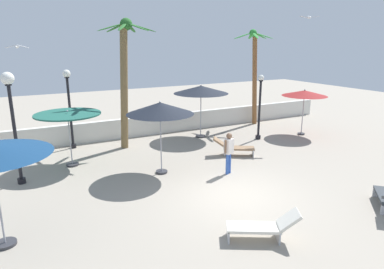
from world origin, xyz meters
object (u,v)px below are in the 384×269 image
patio_umbrella_1 (201,90)px  seagull_1 (17,47)px  lamp_post_0 (260,104)px  lamp_post_1 (69,101)px  palm_tree_2 (125,71)px  guest_0 (229,149)px  patio_umbrella_4 (305,93)px  lamp_post_2 (12,109)px  lounge_chair_2 (234,147)px  patio_umbrella_0 (160,109)px  lounge_chair_1 (263,226)px  patio_umbrella_3 (68,117)px  palm_tree_0 (254,67)px  seagull_2 (309,17)px

patio_umbrella_1 → seagull_1: bearing=163.7°
lamp_post_0 → lamp_post_1: size_ratio=0.90×
palm_tree_2 → lamp_post_0: bearing=-15.7°
lamp_post_1 → guest_0: (4.83, -6.43, -1.32)m
patio_umbrella_4 → lamp_post_0: lamp_post_0 is taller
lamp_post_2 → guest_0: lamp_post_2 is taller
lounge_chair_2 → seagull_1: seagull_1 is taller
patio_umbrella_0 → lamp_post_1: lamp_post_1 is taller
lounge_chair_1 → palm_tree_2: bearing=93.2°
patio_umbrella_3 → lamp_post_0: (9.53, -0.43, -0.21)m
palm_tree_0 → lounge_chair_1: bearing=-126.4°
patio_umbrella_4 → seagull_2: seagull_2 is taller
palm_tree_0 → lamp_post_0: (-1.87, -2.99, -1.69)m
lamp_post_2 → lounge_chair_2: 9.13m
patio_umbrella_1 → patio_umbrella_3: (-6.99, -1.37, -0.50)m
patio_umbrella_4 → lounge_chair_2: (-5.49, -1.26, -1.93)m
palm_tree_0 → lounge_chair_2: palm_tree_0 is taller
lamp_post_0 → guest_0: 5.52m
patio_umbrella_4 → lounge_chair_2: size_ratio=1.36×
patio_umbrella_1 → seagull_1: (-8.41, 2.46, 2.25)m
lamp_post_2 → seagull_2: size_ratio=4.27×
patio_umbrella_0 → lounge_chair_2: patio_umbrella_0 is taller
patio_umbrella_0 → palm_tree_2: bearing=91.3°
lamp_post_1 → lounge_chair_1: (2.99, -10.79, -1.93)m
palm_tree_0 → lamp_post_2: palm_tree_0 is taller
palm_tree_2 → lamp_post_1: palm_tree_2 is taller
lamp_post_1 → lounge_chair_1: size_ratio=2.00×
lamp_post_1 → seagull_2: size_ratio=4.00×
patio_umbrella_0 → patio_umbrella_3: bearing=139.7°
patio_umbrella_4 → seagull_2: 4.00m
palm_tree_0 → patio_umbrella_4: bearing=-75.5°
patio_umbrella_1 → palm_tree_0: 4.66m
patio_umbrella_1 → palm_tree_2: (-4.08, 0.06, 1.13)m
lounge_chair_1 → palm_tree_0: bearing=53.6°
palm_tree_0 → lamp_post_1: palm_tree_0 is taller
guest_0 → seagull_2: (6.31, 2.53, 5.23)m
palm_tree_2 → patio_umbrella_1: bearing=-0.9°
patio_umbrella_1 → patio_umbrella_4: patio_umbrella_1 is taller
patio_umbrella_1 → lamp_post_0: (2.53, -1.80, -0.71)m
lamp_post_0 → seagull_1: size_ratio=3.41×
patio_umbrella_1 → guest_0: size_ratio=1.76×
palm_tree_2 → lamp_post_2: bearing=-152.6°
patio_umbrella_3 → guest_0: (5.30, -3.86, -1.09)m
palm_tree_0 → lounge_chair_1: palm_tree_0 is taller
lounge_chair_1 → seagull_2: bearing=40.2°
lamp_post_0 → lamp_post_1: bearing=161.7°
lounge_chair_2 → patio_umbrella_4: bearing=12.9°
palm_tree_2 → palm_tree_0: bearing=7.6°
palm_tree_0 → lamp_post_0: 3.91m
patio_umbrella_3 → lounge_chair_2: 7.29m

